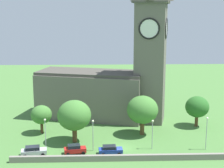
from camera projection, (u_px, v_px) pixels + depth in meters
ground_plane at (117, 124)px, 81.00m from camera, size 200.00×200.00×0.00m
church at (109, 82)px, 84.25m from camera, size 33.88×17.90×33.00m
quay_barrier at (123, 158)px, 60.53m from camera, size 40.80×0.70×1.13m
car_silver at (34, 151)px, 62.81m from camera, size 4.94×2.80×1.78m
car_red at (75, 149)px, 63.60m from camera, size 4.37×2.59×1.77m
car_blue at (110, 150)px, 63.44m from camera, size 4.62×2.40×1.65m
streetlamp_west_mid at (45, 129)px, 65.01m from camera, size 0.44×0.44×6.26m
streetlamp_central at (93, 130)px, 64.30m from camera, size 0.44×0.44×6.24m
streetlamp_east_mid at (152, 129)px, 65.21m from camera, size 0.44×0.44×5.96m
streetlamp_east_end at (207, 128)px, 64.85m from camera, size 0.44×0.44×6.60m
tree_riverside_west at (41, 115)px, 74.04m from camera, size 4.62×4.62×6.38m
tree_riverside_east at (74, 115)px, 68.52m from camera, size 6.94×6.94×8.90m
tree_by_tower at (197, 107)px, 78.58m from camera, size 5.54×5.54×7.26m
tree_churchyard at (142, 110)px, 72.89m from camera, size 6.81×6.81×8.75m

